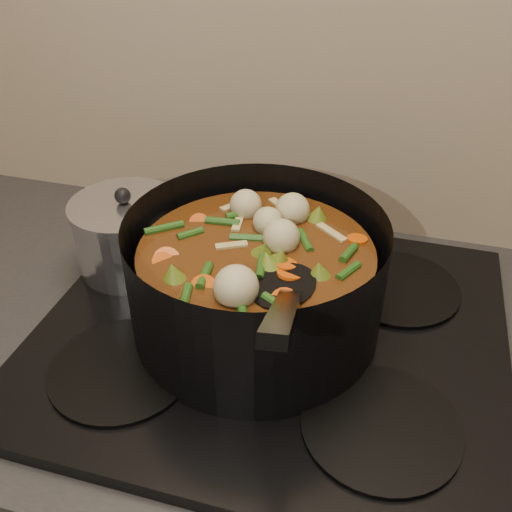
# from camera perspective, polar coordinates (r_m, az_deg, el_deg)

# --- Properties ---
(stovetop) EXTENTS (0.62, 0.54, 0.03)m
(stovetop) POSITION_cam_1_polar(r_m,az_deg,el_deg) (0.79, 1.56, -7.50)
(stovetop) COLOR black
(stovetop) RESTS_ON counter
(stockpot) EXTENTS (0.35, 0.44, 0.24)m
(stockpot) POSITION_cam_1_polar(r_m,az_deg,el_deg) (0.74, 0.02, -2.51)
(stockpot) COLOR black
(stockpot) RESTS_ON stovetop
(saucepan) EXTENTS (0.16, 0.16, 0.13)m
(saucepan) POSITION_cam_1_polar(r_m,az_deg,el_deg) (0.89, -12.63, 2.13)
(saucepan) COLOR silver
(saucepan) RESTS_ON stovetop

